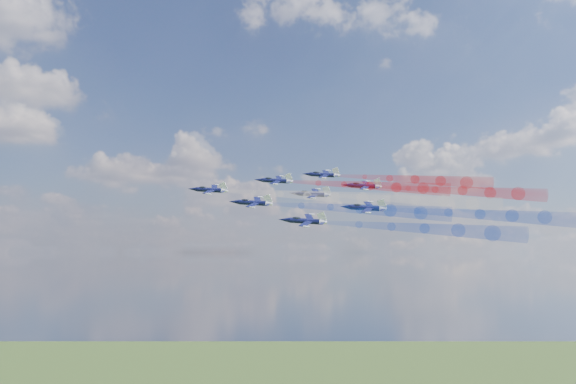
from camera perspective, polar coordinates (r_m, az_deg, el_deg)
jet_lead at (r=168.88m, az=-7.05°, el=0.19°), size 14.74×14.61×6.87m
trail_lead at (r=163.21m, az=1.76°, el=-0.30°), size 34.02×32.60×7.82m
jet_inner_left at (r=155.12m, az=-3.19°, el=-0.97°), size 14.74×14.61×6.87m
trail_inner_left at (r=151.41m, az=6.50°, el=-1.53°), size 34.02×32.60×7.82m
jet_inner_right at (r=176.11m, az=-1.15°, el=1.02°), size 14.74×14.61×6.87m
trail_inner_right at (r=173.02m, az=7.38°, el=0.57°), size 34.02×32.60×7.82m
jet_outer_left at (r=141.54m, az=1.53°, el=-2.62°), size 14.74×14.61×6.87m
trail_outer_left at (r=140.24m, az=12.17°, el=-3.22°), size 34.02×32.60×7.82m
jet_center_third at (r=164.39m, az=2.17°, el=-0.20°), size 14.74×14.61×6.87m
trail_center_third at (r=162.98m, az=11.31°, el=-0.70°), size 34.02×32.60×7.82m
jet_outer_right at (r=183.33m, az=3.15°, el=1.55°), size 14.74×14.61×6.87m
trail_outer_right at (r=182.10m, az=11.34°, el=1.12°), size 34.02×32.60×7.82m
jet_rear_left at (r=150.89m, az=6.97°, el=-1.42°), size 14.74×14.61×6.87m
trail_rear_left at (r=151.87m, az=16.87°, el=-1.95°), size 34.02×32.60×7.82m
jet_rear_right at (r=173.41m, az=6.78°, el=0.55°), size 14.74×14.61×6.87m
trail_rear_right at (r=173.96m, az=15.41°, el=0.08°), size 34.02×32.60×7.82m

